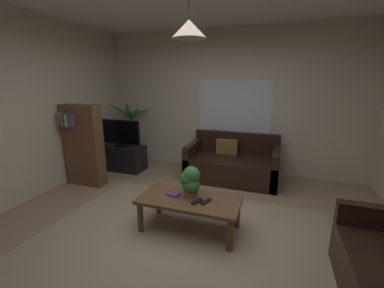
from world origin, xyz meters
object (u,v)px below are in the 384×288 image
at_px(remote_on_table_1, 197,202).
at_px(potted_plant_on_table, 191,181).
at_px(tv, 120,133).
at_px(potted_palm_corner, 132,135).
at_px(couch_under_window, 232,165).
at_px(coffee_table, 189,203).
at_px(bookshelf_corner, 83,145).
at_px(tv_stand, 123,158).
at_px(book_on_table_0, 173,194).
at_px(pendant_lamp, 189,29).
at_px(remote_on_table_0, 206,202).

bearing_deg(remote_on_table_1, potted_plant_on_table, -21.17).
distance_m(tv, potted_palm_corner, 0.60).
bearing_deg(couch_under_window, potted_palm_corner, 172.58).
xyz_separation_m(couch_under_window, coffee_table, (-0.19, -1.80, 0.08)).
bearing_deg(bookshelf_corner, tv_stand, 77.58).
relative_size(tv_stand, tv, 1.04).
xyz_separation_m(book_on_table_0, tv_stand, (-1.81, 1.54, -0.18)).
distance_m(potted_plant_on_table, pendant_lamp, 1.66).
bearing_deg(tv_stand, remote_on_table_0, -35.54).
bearing_deg(book_on_table_0, tv_stand, 139.48).
relative_size(potted_plant_on_table, pendant_lamp, 0.69).
relative_size(couch_under_window, remote_on_table_1, 10.14).
relative_size(potted_palm_corner, pendant_lamp, 2.49).
relative_size(remote_on_table_1, pendant_lamp, 0.29).
xyz_separation_m(book_on_table_0, potted_palm_corner, (-1.90, 2.09, 0.18)).
distance_m(remote_on_table_1, tv_stand, 2.70).
xyz_separation_m(tv, bookshelf_corner, (-0.19, -0.82, -0.06)).
bearing_deg(potted_plant_on_table, remote_on_table_0, -19.59).
bearing_deg(couch_under_window, tv, -173.22).
height_order(remote_on_table_1, bookshelf_corner, bookshelf_corner).
relative_size(remote_on_table_0, pendant_lamp, 0.29).
bearing_deg(coffee_table, tv, 142.68).
xyz_separation_m(remote_on_table_1, potted_plant_on_table, (-0.12, 0.11, 0.20)).
distance_m(coffee_table, remote_on_table_0, 0.23).
relative_size(tv_stand, bookshelf_corner, 0.64).
bearing_deg(book_on_table_0, tv, 139.87).
bearing_deg(bookshelf_corner, remote_on_table_0, -17.34).
distance_m(coffee_table, potted_palm_corner, 3.00).
xyz_separation_m(tv_stand, pendant_lamp, (2.02, -1.56, 2.04)).
distance_m(tv, bookshelf_corner, 0.84).
relative_size(couch_under_window, potted_plant_on_table, 4.24).
relative_size(potted_plant_on_table, bookshelf_corner, 0.27).
xyz_separation_m(book_on_table_0, potted_plant_on_table, (0.22, 0.02, 0.20)).
height_order(book_on_table_0, tv, tv).
bearing_deg(remote_on_table_1, tv_stand, -14.79).
height_order(coffee_table, bookshelf_corner, bookshelf_corner).
bearing_deg(coffee_table, bookshelf_corner, 161.93).
bearing_deg(bookshelf_corner, potted_plant_on_table, -17.11).
bearing_deg(pendant_lamp, coffee_table, -97.13).
relative_size(potted_palm_corner, bookshelf_corner, 0.99).
relative_size(book_on_table_0, remote_on_table_0, 0.97).
distance_m(potted_plant_on_table, tv, 2.52).
bearing_deg(potted_plant_on_table, pendant_lamp, -90.74).
distance_m(tv_stand, potted_palm_corner, 0.65).
relative_size(couch_under_window, book_on_table_0, 10.47).
relative_size(remote_on_table_0, remote_on_table_1, 1.00).
xyz_separation_m(coffee_table, book_on_table_0, (-0.22, 0.02, 0.07)).
bearing_deg(remote_on_table_0, tv, -16.40).
xyz_separation_m(couch_under_window, book_on_table_0, (-0.41, -1.78, 0.16)).
relative_size(coffee_table, tv_stand, 1.34).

